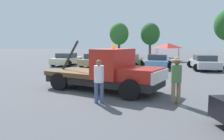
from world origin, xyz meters
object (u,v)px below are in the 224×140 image
at_px(person_near_truck, 176,77).
at_px(traffic_cone, 151,74).
at_px(tow_truck, 109,73).
at_px(parked_car_olive, 129,61).
at_px(parked_car_cream, 67,59).
at_px(parked_car_tan, 96,60).
at_px(canopy_tent_red, 168,46).
at_px(parked_car_skyblue, 158,62).
at_px(parked_car_silver, 204,62).
at_px(tree_left, 119,34).
at_px(person_at_hood, 99,78).
at_px(tree_right, 150,34).

xyz_separation_m(person_near_truck, traffic_cone, (-1.57, 6.29, -0.82)).
xyz_separation_m(tow_truck, parked_car_olive, (-1.07, 10.62, -0.26)).
distance_m(parked_car_cream, parked_car_tan, 3.48).
distance_m(parked_car_tan, canopy_tent_red, 11.38).
bearing_deg(parked_car_skyblue, parked_car_tan, 88.53).
height_order(parked_car_cream, parked_car_tan, same).
relative_size(parked_car_skyblue, parked_car_silver, 0.87).
bearing_deg(parked_car_olive, canopy_tent_red, -18.44).
distance_m(parked_car_cream, parked_car_olive, 7.10).
height_order(tree_left, traffic_cone, tree_left).
xyz_separation_m(tow_truck, tree_left, (-6.52, 28.70, 3.22)).
distance_m(tow_truck, parked_car_olive, 10.68).
distance_m(tree_left, traffic_cone, 25.54).
relative_size(parked_car_cream, traffic_cone, 8.62).
relative_size(parked_car_silver, tree_left, 0.79).
height_order(parked_car_olive, traffic_cone, parked_car_olive).
distance_m(parked_car_silver, canopy_tent_red, 9.73).
bearing_deg(person_at_hood, tree_left, 170.35).
bearing_deg(tow_truck, canopy_tent_red, 98.47).
height_order(person_near_truck, tree_left, tree_left).
distance_m(tow_truck, parked_car_silver, 12.54).
bearing_deg(tow_truck, parked_car_olive, 110.82).
distance_m(tow_truck, person_near_truck, 3.51).
relative_size(person_near_truck, traffic_cone, 3.31).
height_order(person_at_hood, canopy_tent_red, canopy_tent_red).
bearing_deg(parked_car_skyblue, person_near_truck, -172.47).
bearing_deg(person_near_truck, tree_left, 175.21).
relative_size(person_at_hood, traffic_cone, 3.11).
distance_m(tow_truck, tree_left, 29.61).
distance_m(tree_left, tree_right, 5.58).
xyz_separation_m(parked_car_olive, tree_left, (-5.44, 18.08, 3.48)).
distance_m(parked_car_tan, parked_car_skyblue, 6.30).
bearing_deg(tree_right, parked_car_silver, -69.92).
relative_size(parked_car_skyblue, tree_right, 0.70).
distance_m(parked_car_olive, parked_car_skyblue, 2.74).
bearing_deg(parked_car_skyblue, parked_car_olive, 98.72).
bearing_deg(person_near_truck, person_at_hood, -99.07).
xyz_separation_m(parked_car_skyblue, tree_left, (-8.16, 17.69, 3.48)).
height_order(person_at_hood, tree_left, tree_left).
bearing_deg(parked_car_skyblue, tree_left, 25.32).
xyz_separation_m(parked_car_cream, canopy_tent_red, (10.44, 8.62, 1.45)).
bearing_deg(parked_car_silver, tree_right, 14.61).
distance_m(parked_car_tan, tree_left, 17.91).
distance_m(parked_car_tan, tree_right, 19.15).
bearing_deg(tow_truck, person_at_hood, -68.21).
height_order(parked_car_olive, tree_right, tree_right).
bearing_deg(parked_car_tan, tow_truck, -153.53).
bearing_deg(person_near_truck, parked_car_tan, -171.00).
height_order(tow_truck, parked_car_silver, tow_truck).
xyz_separation_m(person_near_truck, parked_car_silver, (2.59, 12.62, -0.42)).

